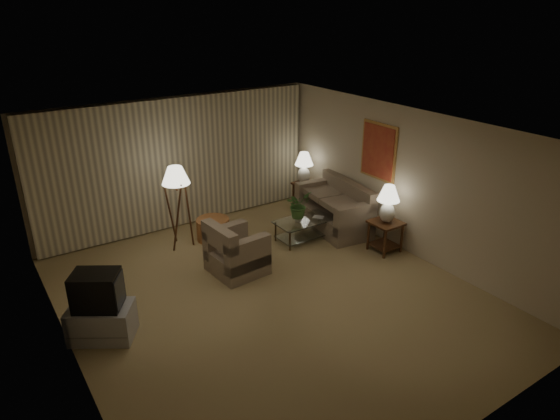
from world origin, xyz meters
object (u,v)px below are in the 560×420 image
object	(u,v)px
armchair	(237,252)
tv_cabinet	(102,322)
table_lamp_near	(388,201)
ottoman	(213,229)
crt_tv	(97,290)
sofa	(333,210)
floor_lamp	(178,206)
coffee_table	(304,226)
vase	(298,218)
side_table_far	(304,191)
side_table_near	(385,231)
table_lamp_far	(304,165)

from	to	relation	value
armchair	tv_cabinet	xyz separation A→B (m)	(-2.49, -0.57, -0.12)
table_lamp_near	ottoman	world-z (taller)	table_lamp_near
crt_tv	sofa	bearing A→B (deg)	44.86
sofa	floor_lamp	distance (m)	3.17
armchair	coffee_table	world-z (taller)	armchair
armchair	ottoman	distance (m)	1.43
armchair	vase	world-z (taller)	armchair
side_table_far	crt_tv	bearing A→B (deg)	-156.12
side_table_near	table_lamp_near	size ratio (longest dim) A/B	0.83
side_table_near	tv_cabinet	distance (m)	5.21
side_table_far	table_lamp_near	bearing A→B (deg)	-90.00
armchair	crt_tv	xyz separation A→B (m)	(-2.49, -0.57, 0.39)
sofa	floor_lamp	world-z (taller)	floor_lamp
armchair	vase	bearing A→B (deg)	-80.74
sofa	side_table_far	size ratio (longest dim) A/B	3.34
armchair	vase	distance (m)	1.64
table_lamp_far	tv_cabinet	bearing A→B (deg)	-156.12
side_table_near	armchair	bearing A→B (deg)	162.32
floor_lamp	vase	distance (m)	2.31
armchair	ottoman	world-z (taller)	armchair
armchair	crt_tv	size ratio (longest dim) A/B	1.33
coffee_table	tv_cabinet	world-z (taller)	tv_cabinet
crt_tv	vase	size ratio (longest dim) A/B	5.04
side_table_near	tv_cabinet	size ratio (longest dim) A/B	0.59
floor_lamp	side_table_far	bearing A→B (deg)	4.54
vase	crt_tv	bearing A→B (deg)	-166.84
crt_tv	floor_lamp	world-z (taller)	floor_lamp
coffee_table	tv_cabinet	size ratio (longest dim) A/B	1.14
table_lamp_near	table_lamp_far	world-z (taller)	table_lamp_near
table_lamp_near	crt_tv	distance (m)	5.22
crt_tv	floor_lamp	xyz separation A→B (m)	(2.07, 2.05, 0.08)
crt_tv	floor_lamp	size ratio (longest dim) A/B	0.47
crt_tv	floor_lamp	bearing A→B (deg)	77.85
sofa	vase	bearing A→B (deg)	-76.55
tv_cabinet	ottoman	xyz separation A→B (m)	(2.72, 1.97, -0.03)
sofa	table_lamp_far	bearing A→B (deg)	-179.23
side_table_near	side_table_far	xyz separation A→B (m)	(-0.00, 2.60, -0.02)
side_table_far	armchair	bearing A→B (deg)	-147.40
vase	side_table_far	bearing A→B (deg)	50.13
sofa	tv_cabinet	xyz separation A→B (m)	(-5.05, -1.05, -0.14)
coffee_table	floor_lamp	distance (m)	2.48
side_table_far	table_lamp_far	world-z (taller)	table_lamp_far
sofa	ottoman	bearing A→B (deg)	-103.82
armchair	table_lamp_far	xyz separation A→B (m)	(2.71, 1.74, 0.65)
floor_lamp	side_table_near	bearing A→B (deg)	-36.93
floor_lamp	ottoman	bearing A→B (deg)	-7.75
armchair	floor_lamp	size ratio (longest dim) A/B	0.63
tv_cabinet	floor_lamp	size ratio (longest dim) A/B	0.63
armchair	tv_cabinet	distance (m)	2.55
side_table_far	ottoman	distance (m)	2.50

